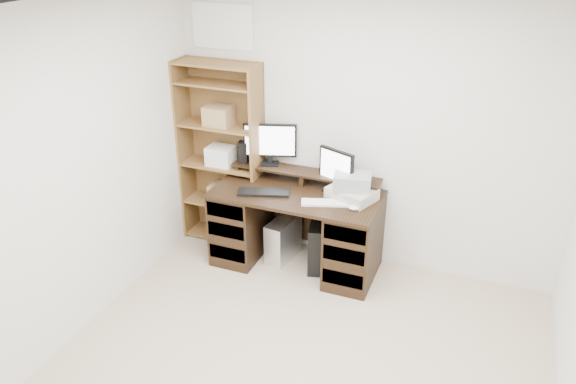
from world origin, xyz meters
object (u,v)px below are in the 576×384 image
Objects in this scene: desk at (296,227)px; tower_black at (321,243)px; tower_silver at (283,239)px; monitor_small at (336,169)px; printer at (352,194)px; monitor_wide at (270,142)px; bookshelf at (222,153)px.

desk is 3.03× the size of tower_black.
tower_silver is 0.82× the size of tower_black.
tower_silver is (-0.47, -0.09, -0.76)m from monitor_small.
desk is 0.25m from tower_silver.
desk is 0.64m from printer.
monitor_small reaches higher than tower_black.
monitor_wide reaches higher than tower_silver.
monitor_small is 0.98× the size of tower_silver.
monitor_small is 1.02× the size of printer.
tower_black is 0.28× the size of bookshelf.
bookshelf is at bearing 165.94° from desk.
desk is 3.78× the size of monitor_small.
desk is at bearing -9.32° from tower_silver.
bookshelf is at bearing -160.95° from monitor_small.
tower_black is (0.37, 0.02, 0.03)m from tower_silver.
printer is at bearing -30.46° from monitor_wide.
monitor_small is at bearing 22.10° from tower_black.
bookshelf is at bearing 176.07° from tower_silver.
desk is 0.83m from monitor_wide.
printer reaches higher than tower_black.
printer is at bearing -15.89° from tower_black.
desk is 0.28m from tower_black.
bookshelf is (-1.34, 0.15, 0.12)m from printer.
tower_black is at bearing 18.59° from desk.
tower_black is at bearing 12.54° from tower_silver.
tower_silver is 0.23× the size of bookshelf.
printer is 1.35m from bookshelf.
monitor_wide is (-0.36, 0.25, 0.70)m from desk.
monitor_small is at bearing -27.04° from monitor_wide.
tower_black is (0.22, 0.07, -0.16)m from desk.
bookshelf is (-1.07, 0.14, 0.69)m from tower_black.
printer is (0.85, -0.19, -0.29)m from monitor_wide.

